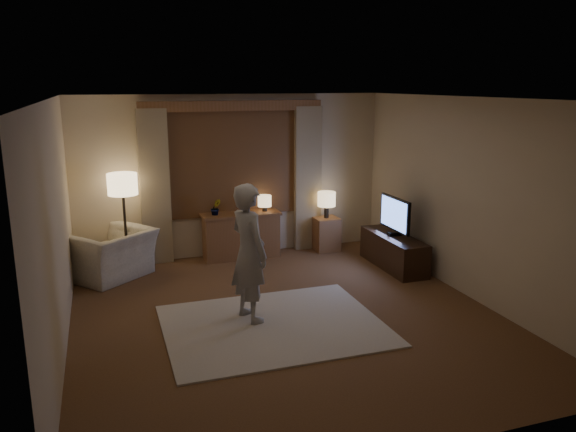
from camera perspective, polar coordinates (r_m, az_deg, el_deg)
name	(u,v)px	position (r m, az deg, el deg)	size (l,w,h in m)	color
room	(274,201)	(6.98, -1.41, 1.51)	(5.04, 5.54, 2.64)	brown
rug	(273,325)	(6.67, -1.50, -11.04)	(2.50, 2.00, 0.02)	beige
sideboard	(241,236)	(9.10, -4.78, -2.08)	(1.20, 0.40, 0.70)	brown
picture_frame	(241,209)	(8.99, -4.84, 0.69)	(0.16, 0.02, 0.20)	brown
plant	(216,208)	(8.89, -7.35, 0.82)	(0.17, 0.13, 0.30)	#999999
table_lamp_sideboard	(265,202)	(9.07, -2.39, 1.47)	(0.22, 0.22, 0.30)	black
floor_lamp	(123,190)	(8.56, -16.44, 2.59)	(0.43, 0.43, 1.48)	black
armchair	(111,254)	(8.52, -17.52, -3.74)	(1.08, 0.94, 0.70)	beige
side_table	(326,234)	(9.51, 3.88, -1.82)	(0.40, 0.40, 0.56)	brown
table_lamp_side	(327,200)	(9.37, 3.94, 1.65)	(0.30, 0.30, 0.44)	black
tv_stand	(393,251)	(8.77, 10.67, -3.54)	(0.45, 1.40, 0.50)	black
tv	(395,215)	(8.62, 10.82, 0.13)	(0.20, 0.82, 0.59)	black
person	(249,253)	(6.56, -3.99, -3.73)	(0.60, 0.39, 1.64)	#AEA8A1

